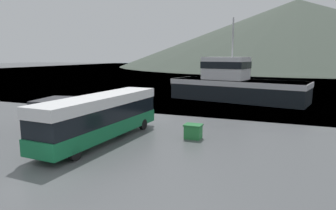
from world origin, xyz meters
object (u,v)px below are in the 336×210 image
object	(u,v)px
tour_bus	(101,115)
delivery_van	(57,112)
storage_bin	(193,131)
fishing_boat	(235,84)

from	to	relation	value
tour_bus	delivery_van	xyz separation A→B (m)	(-5.72, 1.85, -0.51)
tour_bus	storage_bin	distance (m)	6.88
tour_bus	storage_bin	bearing A→B (deg)	29.36
fishing_boat	storage_bin	size ratio (longest dim) A/B	14.57
tour_bus	delivery_van	bearing A→B (deg)	164.93
delivery_van	tour_bus	bearing A→B (deg)	-27.13
fishing_boat	tour_bus	bearing A→B (deg)	-2.16
delivery_van	fishing_boat	xyz separation A→B (m)	(11.47, 21.87, 0.86)
delivery_van	storage_bin	world-z (taller)	delivery_van
delivery_van	fishing_boat	bearing A→B (deg)	53.11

